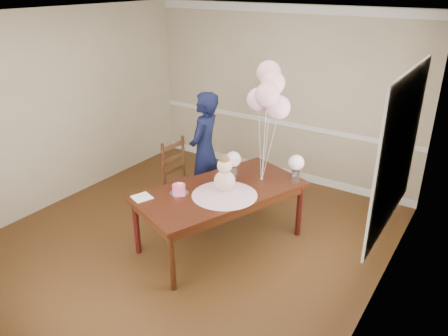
% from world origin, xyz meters
% --- Properties ---
extents(floor, '(4.50, 5.00, 0.00)m').
position_xyz_m(floor, '(0.00, 0.00, 0.00)').
color(floor, '#331D0C').
rests_on(floor, ground).
extents(ceiling, '(4.50, 5.00, 0.02)m').
position_xyz_m(ceiling, '(0.00, 0.00, 2.70)').
color(ceiling, white).
rests_on(ceiling, wall_back).
extents(wall_back, '(4.50, 0.02, 2.70)m').
position_xyz_m(wall_back, '(0.00, 2.50, 1.35)').
color(wall_back, tan).
rests_on(wall_back, floor).
extents(wall_left, '(0.02, 5.00, 2.70)m').
position_xyz_m(wall_left, '(-2.25, 0.00, 1.35)').
color(wall_left, tan).
rests_on(wall_left, floor).
extents(wall_right, '(0.02, 5.00, 2.70)m').
position_xyz_m(wall_right, '(2.25, 0.00, 1.35)').
color(wall_right, tan).
rests_on(wall_right, floor).
extents(chair_rail_trim, '(4.50, 0.02, 0.07)m').
position_xyz_m(chair_rail_trim, '(0.00, 2.49, 0.90)').
color(chair_rail_trim, silver).
rests_on(chair_rail_trim, wall_back).
extents(crown_molding, '(4.50, 0.02, 0.12)m').
position_xyz_m(crown_molding, '(0.00, 2.49, 2.63)').
color(crown_molding, silver).
rests_on(crown_molding, wall_back).
extents(baseboard_trim, '(4.50, 0.02, 0.12)m').
position_xyz_m(baseboard_trim, '(0.00, 2.49, 0.06)').
color(baseboard_trim, white).
rests_on(baseboard_trim, floor).
extents(window_frame, '(0.02, 1.66, 1.56)m').
position_xyz_m(window_frame, '(2.23, 0.50, 1.55)').
color(window_frame, white).
rests_on(window_frame, wall_right).
extents(window_blinds, '(0.01, 1.50, 1.40)m').
position_xyz_m(window_blinds, '(2.21, 0.50, 1.55)').
color(window_blinds, white).
rests_on(window_blinds, wall_right).
extents(dining_table_top, '(1.65, 2.22, 0.05)m').
position_xyz_m(dining_table_top, '(0.38, 0.23, 0.73)').
color(dining_table_top, black).
rests_on(dining_table_top, table_leg_fl).
extents(table_apron, '(1.52, 2.10, 0.10)m').
position_xyz_m(table_apron, '(0.38, 0.23, 0.65)').
color(table_apron, black).
rests_on(table_apron, table_leg_fl).
extents(table_leg_fl, '(0.09, 0.09, 0.70)m').
position_xyz_m(table_leg_fl, '(-0.34, -0.48, 0.35)').
color(table_leg_fl, black).
rests_on(table_leg_fl, floor).
extents(table_leg_fr, '(0.09, 0.09, 0.70)m').
position_xyz_m(table_leg_fr, '(0.44, -0.78, 0.35)').
color(table_leg_fr, black).
rests_on(table_leg_fr, floor).
extents(table_leg_bl, '(0.09, 0.09, 0.70)m').
position_xyz_m(table_leg_bl, '(0.31, 1.24, 0.35)').
color(table_leg_bl, black).
rests_on(table_leg_bl, floor).
extents(table_leg_br, '(0.09, 0.09, 0.70)m').
position_xyz_m(table_leg_br, '(1.10, 0.94, 0.35)').
color(table_leg_br, black).
rests_on(table_leg_br, floor).
extents(baby_skirt, '(0.98, 0.98, 0.10)m').
position_xyz_m(baby_skirt, '(0.50, 0.13, 0.80)').
color(baby_skirt, '#D79EB4').
rests_on(baby_skirt, dining_table_top).
extents(baby_torso, '(0.24, 0.24, 0.24)m').
position_xyz_m(baby_torso, '(0.50, 0.13, 0.93)').
color(baby_torso, pink).
rests_on(baby_torso, baby_skirt).
extents(baby_head, '(0.17, 0.17, 0.17)m').
position_xyz_m(baby_head, '(0.50, 0.13, 1.12)').
color(baby_head, beige).
rests_on(baby_head, baby_torso).
extents(baby_hair, '(0.12, 0.12, 0.12)m').
position_xyz_m(baby_hair, '(0.50, 0.13, 1.18)').
color(baby_hair, brown).
rests_on(baby_hair, baby_head).
extents(cake_platter, '(0.28, 0.28, 0.01)m').
position_xyz_m(cake_platter, '(0.03, -0.12, 0.75)').
color(cake_platter, white).
rests_on(cake_platter, dining_table_top).
extents(birthday_cake, '(0.19, 0.19, 0.10)m').
position_xyz_m(birthday_cake, '(0.03, -0.12, 0.81)').
color(birthday_cake, '#E9497C').
rests_on(birthday_cake, cake_platter).
extents(cake_flower_a, '(0.03, 0.03, 0.03)m').
position_xyz_m(cake_flower_a, '(0.03, -0.12, 0.87)').
color(cake_flower_a, white).
rests_on(cake_flower_a, birthday_cake).
extents(cake_flower_b, '(0.03, 0.03, 0.03)m').
position_xyz_m(cake_flower_b, '(0.07, -0.11, 0.87)').
color(cake_flower_b, white).
rests_on(cake_flower_b, birthday_cake).
extents(rose_vase_near, '(0.13, 0.13, 0.16)m').
position_xyz_m(rose_vase_near, '(0.34, 0.56, 0.83)').
color(rose_vase_near, silver).
rests_on(rose_vase_near, dining_table_top).
extents(roses_near, '(0.19, 0.19, 0.19)m').
position_xyz_m(roses_near, '(0.34, 0.56, 1.01)').
color(roses_near, silver).
rests_on(roses_near, rose_vase_near).
extents(rose_vase_far, '(0.13, 0.13, 0.16)m').
position_xyz_m(rose_vase_far, '(1.04, 0.89, 0.83)').
color(rose_vase_far, silver).
rests_on(rose_vase_far, dining_table_top).
extents(roses_far, '(0.19, 0.19, 0.19)m').
position_xyz_m(roses_far, '(1.04, 0.89, 1.01)').
color(roses_far, silver).
rests_on(roses_far, rose_vase_far).
extents(napkin, '(0.26, 0.26, 0.01)m').
position_xyz_m(napkin, '(-0.25, -0.44, 0.76)').
color(napkin, white).
rests_on(napkin, dining_table_top).
extents(balloon_weight, '(0.05, 0.05, 0.02)m').
position_xyz_m(balloon_weight, '(0.67, 0.71, 0.76)').
color(balloon_weight, silver).
rests_on(balloon_weight, dining_table_top).
extents(balloon_a, '(0.28, 0.28, 0.28)m').
position_xyz_m(balloon_a, '(0.57, 0.74, 1.75)').
color(balloon_a, '#FFB4DB').
rests_on(balloon_a, balloon_ribbon_a).
extents(balloon_b, '(0.28, 0.28, 0.28)m').
position_xyz_m(balloon_b, '(0.74, 0.62, 1.85)').
color(balloon_b, '#EDA8C2').
rests_on(balloon_b, balloon_ribbon_b).
extents(balloon_c, '(0.28, 0.28, 0.28)m').
position_xyz_m(balloon_c, '(0.72, 0.79, 1.95)').
color(balloon_c, '#FCB2C4').
rests_on(balloon_c, balloon_ribbon_c).
extents(balloon_d, '(0.28, 0.28, 0.28)m').
position_xyz_m(balloon_d, '(0.64, 0.85, 2.05)').
color(balloon_d, '#E9A5BD').
rests_on(balloon_d, balloon_ribbon_d).
extents(balloon_e, '(0.28, 0.28, 0.28)m').
position_xyz_m(balloon_e, '(0.84, 0.73, 1.70)').
color(balloon_e, '#FFB4D2').
rests_on(balloon_e, balloon_ribbon_e).
extents(balloon_ribbon_a, '(0.09, 0.04, 0.84)m').
position_xyz_m(balloon_ribbon_a, '(0.62, 0.72, 1.18)').
color(balloon_ribbon_a, white).
rests_on(balloon_ribbon_a, balloon_weight).
extents(balloon_ribbon_b, '(0.08, 0.09, 0.93)m').
position_xyz_m(balloon_ribbon_b, '(0.71, 0.66, 1.23)').
color(balloon_ribbon_b, white).
rests_on(balloon_ribbon_b, balloon_weight).
extents(balloon_ribbon_c, '(0.05, 0.08, 1.04)m').
position_xyz_m(balloon_ribbon_c, '(0.69, 0.75, 1.28)').
color(balloon_ribbon_c, white).
rests_on(balloon_ribbon_c, balloon_weight).
extents(balloon_ribbon_d, '(0.04, 0.13, 1.13)m').
position_xyz_m(balloon_ribbon_d, '(0.65, 0.78, 1.33)').
color(balloon_ribbon_d, white).
rests_on(balloon_ribbon_d, balloon_weight).
extents(balloon_ribbon_e, '(0.16, 0.02, 0.78)m').
position_xyz_m(balloon_ribbon_e, '(0.75, 0.72, 1.16)').
color(balloon_ribbon_e, white).
rests_on(balloon_ribbon_e, balloon_weight).
extents(dining_chair_seat, '(0.50, 0.50, 0.05)m').
position_xyz_m(dining_chair_seat, '(-0.37, 0.52, 0.48)').
color(dining_chair_seat, '#36160E').
rests_on(dining_chair_seat, chair_leg_fl).
extents(chair_leg_fl, '(0.05, 0.05, 0.46)m').
position_xyz_m(chair_leg_fl, '(-0.57, 0.34, 0.23)').
color(chair_leg_fl, '#3A1A10').
rests_on(chair_leg_fl, floor).
extents(chair_leg_fr, '(0.05, 0.05, 0.46)m').
position_xyz_m(chair_leg_fr, '(-0.19, 0.31, 0.23)').
color(chair_leg_fr, '#3B1510').
rests_on(chair_leg_fr, floor).
extents(chair_leg_bl, '(0.05, 0.05, 0.46)m').
position_xyz_m(chair_leg_bl, '(-0.55, 0.72, 0.23)').
color(chair_leg_bl, '#3B1D10').
rests_on(chair_leg_bl, floor).
extents(chair_leg_br, '(0.05, 0.05, 0.46)m').
position_xyz_m(chair_leg_br, '(-0.16, 0.70, 0.23)').
color(chair_leg_br, '#391D0F').
rests_on(chair_leg_br, floor).
extents(chair_back_post_l, '(0.05, 0.05, 0.60)m').
position_xyz_m(chair_back_post_l, '(-0.60, 0.34, 0.79)').
color(chair_back_post_l, black).
rests_on(chair_back_post_l, dining_chair_seat).
extents(chair_back_post_r, '(0.05, 0.05, 0.60)m').
position_xyz_m(chair_back_post_r, '(-0.57, 0.73, 0.79)').
color(chair_back_post_r, '#38200F').
rests_on(chair_back_post_r, dining_chair_seat).
extents(chair_slat_low, '(0.06, 0.43, 0.05)m').
position_xyz_m(chair_slat_low, '(-0.58, 0.54, 0.66)').
color(chair_slat_low, '#331D0E').
rests_on(chair_slat_low, dining_chair_seat).
extents(chair_slat_mid, '(0.06, 0.43, 0.05)m').
position_xyz_m(chair_slat_mid, '(-0.58, 0.54, 0.83)').
color(chair_slat_mid, '#39210F').
rests_on(chair_slat_mid, dining_chair_seat).
extents(chair_slat_top, '(0.06, 0.43, 0.05)m').
position_xyz_m(chair_slat_top, '(-0.58, 0.54, 1.00)').
color(chair_slat_top, '#3B2110').
rests_on(chair_slat_top, dining_chair_seat).
extents(woman, '(0.52, 0.68, 1.68)m').
position_xyz_m(woman, '(-0.36, 0.94, 0.84)').
color(woman, black).
rests_on(woman, floor).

